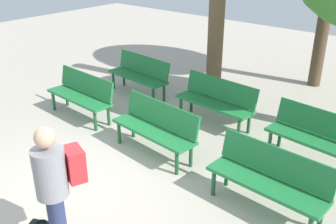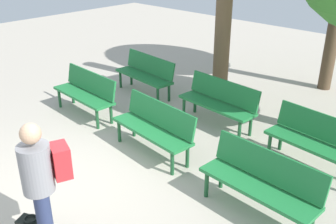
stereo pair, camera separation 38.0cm
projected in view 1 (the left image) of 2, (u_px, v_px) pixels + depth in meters
The scene contains 9 objects.
ground_plane at pixel (75, 193), 5.55m from camera, with size 24.00×24.00×0.00m, color #B2A899.
bench_r0_c0 at pixel (82, 93), 7.69m from camera, with size 1.62×0.55×0.87m.
bench_r0_c1 at pixel (156, 126), 6.37m from camera, with size 1.64×0.62×0.87m.
bench_r0_c2 at pixel (269, 177), 5.03m from camera, with size 1.62×0.56×0.87m.
bench_r1_c0 at pixel (140, 73), 8.80m from camera, with size 1.64×0.63×0.87m.
bench_r1_c1 at pixel (217, 99), 7.40m from camera, with size 1.63×0.59×0.87m.
bench_r1_c2 at pixel (319, 136), 6.06m from camera, with size 1.64×0.63×0.87m.
tree_0 at pixel (217, 15), 8.35m from camera, with size 0.35×0.35×3.57m.
visitor_with_backpack at pixel (56, 187), 4.09m from camera, with size 0.47×0.59×1.65m.
Camera 1 is at (3.96, -2.64, 3.36)m, focal length 41.53 mm.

